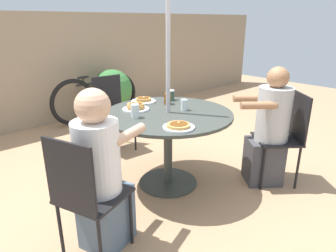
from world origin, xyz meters
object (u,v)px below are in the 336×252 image
Objects in this scene: potted_shrub at (113,91)px; pancake_plate_a at (136,107)px; bicycle at (97,98)px; diner_east at (269,131)px; patio_chair_north at (85,192)px; patio_chair_south at (112,108)px; patio_table at (168,125)px; diner_north at (101,177)px; coffee_cup at (170,95)px; pancake_plate_c at (179,126)px; drinking_glass_b at (184,105)px; patio_chair_east at (286,133)px; pancake_plate_b at (144,100)px; syrup_bottle at (167,98)px; drinking_glass_a at (135,111)px.

pancake_plate_a is at bearing -115.83° from potted_shrub.
diner_east is at bearing -84.11° from bicycle.
patio_chair_south is (1.18, 1.56, 0.00)m from patio_chair_north.
patio_table is 0.99m from diner_north.
patio_table and bicycle have the same top height.
pancake_plate_a is at bearing -174.17° from coffee_cup.
pancake_plate_c is 2.44× the size of drinking_glass_b.
patio_chair_east is 1.47m from pancake_plate_b.
pancake_plate_a is at bearing 172.22° from syrup_bottle.
patio_chair_south is at bearing 78.10° from pancake_plate_c.
pancake_plate_c is 2.09× the size of drinking_glass_a.
bicycle is 0.29m from potted_shrub.
bicycle is at bearing 46.60° from patio_chair_east.
diner_east is 4.55× the size of pancake_plate_b.
drinking_glass_a is at bearing -135.61° from pancake_plate_b.
potted_shrub is (1.70, 2.57, -0.09)m from diner_north.
diner_north reaches higher than coffee_cup.
diner_north is at bearing -117.51° from bicycle.
pancake_plate_a is at bearing 86.11° from patio_chair_east.
patio_chair_south is 7.45× the size of drinking_glass_a.
drinking_glass_b is 2.37m from potted_shrub.
patio_chair_north reaches higher than syrup_bottle.
drinking_glass_b reaches higher than potted_shrub.
diner_east is (0.76, -0.63, -0.08)m from patio_table.
patio_chair_north is 0.95m from drinking_glass_a.
potted_shrub is at bearing 64.17° from pancake_plate_a.
drinking_glass_a is (-1.09, 0.71, 0.27)m from diner_east.
diner_east is (1.85, -0.22, 0.02)m from patio_chair_north.
patio_chair_south is (1.02, 1.50, -0.03)m from diner_north.
pancake_plate_b is 0.27m from syrup_bottle.
patio_chair_south is 0.60× the size of bicycle.
patio_chair_south reaches higher than drinking_glass_b.
drinking_glass_b is (-0.16, -0.37, -0.00)m from coffee_cup.
patio_table is at bearing -135.22° from coffee_cup.
diner_east is 4.55× the size of pancake_plate_c.
diner_north is 1.82m from patio_chair_south.
pancake_plate_a is 1.00× the size of pancake_plate_b.
pancake_plate_a is at bearing 85.60° from diner_east.
patio_table is at bearing 90.00° from patio_chair_east.
patio_chair_east is 2.06m from patio_chair_south.
pancake_plate_a is (0.75, 0.62, 0.22)m from diner_north.
syrup_bottle is 2.11m from potted_shrub.
patio_chair_east is 0.17m from diner_east.
patio_chair_south is (-0.80, 1.89, 0.00)m from patio_chair_east.
patio_chair_north reaches higher than potted_shrub.
pancake_plate_a is (-0.27, -0.88, 0.25)m from patio_chair_south.
pancake_plate_c is (-0.06, -0.65, -0.01)m from pancake_plate_a.
patio_chair_south is 1.24m from drinking_glass_b.
diner_north is at bearing -141.07° from pancake_plate_b.
drinking_glass_a is 2.43m from potted_shrub.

